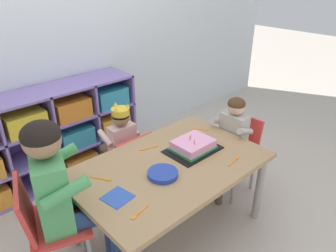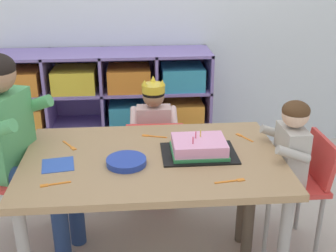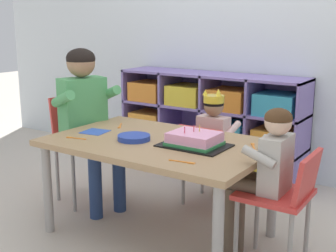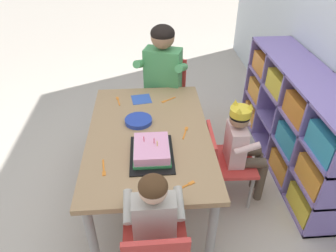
{
  "view_description": "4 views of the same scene",
  "coord_description": "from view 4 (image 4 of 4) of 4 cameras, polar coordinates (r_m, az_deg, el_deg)",
  "views": [
    {
      "loc": [
        -1.19,
        -1.27,
        1.74
      ],
      "look_at": [
        0.11,
        0.14,
        0.76
      ],
      "focal_mm": 34.21,
      "sensor_mm": 36.0,
      "label": 1
    },
    {
      "loc": [
        -0.08,
        -1.89,
        1.53
      ],
      "look_at": [
        0.08,
        0.04,
        0.72
      ],
      "focal_mm": 46.3,
      "sensor_mm": 36.0,
      "label": 2
    },
    {
      "loc": [
        1.45,
        -2.07,
        1.26
      ],
      "look_at": [
        0.05,
        0.03,
        0.66
      ],
      "focal_mm": 48.76,
      "sensor_mm": 36.0,
      "label": 3
    },
    {
      "loc": [
        1.67,
        0.01,
        1.8
      ],
      "look_at": [
        0.04,
        0.13,
        0.65
      ],
      "focal_mm": 33.12,
      "sensor_mm": 36.0,
      "label": 4
    }
  ],
  "objects": [
    {
      "name": "birthday_cake_on_tray",
      "position": [
        1.87,
        -3.03,
        -4.57
      ],
      "size": [
        0.37,
        0.26,
        0.11
      ],
      "color": "black",
      "rests_on": "activity_table"
    },
    {
      "name": "paper_napkin_square",
      "position": [
        2.44,
        -4.93,
        4.94
      ],
      "size": [
        0.17,
        0.17,
        0.0
      ],
      "primitive_type": "cube",
      "rotation": [
        0.0,
        0.0,
        0.15
      ],
      "color": "#3356B7",
      "rests_on": "activity_table"
    },
    {
      "name": "adult_helper_seated",
      "position": [
        2.6,
        -1.28,
        9.21
      ],
      "size": [
        0.48,
        0.46,
        1.07
      ],
      "rotation": [
        0.0,
        0.0,
        1.26
      ],
      "color": "#4C9E5B",
      "rests_on": "ground"
    },
    {
      "name": "guest_at_table_side",
      "position": [
        1.62,
        -2.6,
        -15.94
      ],
      "size": [
        0.31,
        0.3,
        0.84
      ],
      "rotation": [
        0.0,
        0.0,
        -1.56
      ],
      "color": "#B2ADA3",
      "rests_on": "ground"
    },
    {
      "name": "ground",
      "position": [
        2.45,
        -3.07,
        -12.19
      ],
      "size": [
        16.0,
        16.0,
        0.0
      ],
      "primitive_type": "plane",
      "color": "#BCB2A3"
    },
    {
      "name": "fork_at_table_front_edge",
      "position": [
        1.7,
        3.4,
        -10.87
      ],
      "size": [
        0.07,
        0.12,
        0.0
      ],
      "rotation": [
        0.0,
        0.0,
        5.22
      ],
      "color": "orange",
      "rests_on": "activity_table"
    },
    {
      "name": "classroom_chair_adult_side",
      "position": [
        2.79,
        -0.6,
        6.46
      ],
      "size": [
        0.43,
        0.45,
        0.73
      ],
      "rotation": [
        0.0,
        0.0,
        1.26
      ],
      "color": "red",
      "rests_on": "ground"
    },
    {
      "name": "classroom_chair_guest_side",
      "position": [
        1.67,
        -2.3,
        -21.51
      ],
      "size": [
        0.36,
        0.34,
        0.64
      ],
      "rotation": [
        0.0,
        0.0,
        -1.56
      ],
      "color": "red",
      "rests_on": "ground"
    },
    {
      "name": "activity_table",
      "position": [
        2.11,
        -3.51,
        -2.61
      ],
      "size": [
        1.26,
        0.81,
        0.58
      ],
      "color": "#A37F56",
      "rests_on": "ground"
    },
    {
      "name": "fork_beside_plate_stack",
      "position": [
        1.83,
        -11.76,
        -7.69
      ],
      "size": [
        0.14,
        0.04,
        0.0
      ],
      "rotation": [
        0.0,
        0.0,
        3.29
      ],
      "color": "orange",
      "rests_on": "activity_table"
    },
    {
      "name": "fork_scattered_mid_table",
      "position": [
        2.42,
        -0.05,
        4.79
      ],
      "size": [
        0.09,
        0.12,
        0.0
      ],
      "rotation": [
        0.0,
        0.0,
        2.15
      ],
      "color": "orange",
      "rests_on": "activity_table"
    },
    {
      "name": "storage_cubby_shelf",
      "position": [
        2.67,
        22.63,
        0.52
      ],
      "size": [
        1.58,
        0.37,
        0.83
      ],
      "color": "#7F6BB2",
      "rests_on": "ground"
    },
    {
      "name": "child_with_crown",
      "position": [
        2.18,
        13.45,
        -2.91
      ],
      "size": [
        0.3,
        0.31,
        0.8
      ],
      "rotation": [
        0.0,
        0.0,
        3.11
      ],
      "color": "beige",
      "rests_on": "ground"
    },
    {
      "name": "fork_near_child_seat",
      "position": [
        2.07,
        3.2,
        -1.12
      ],
      "size": [
        0.14,
        0.06,
        0.0
      ],
      "rotation": [
        0.0,
        0.0,
        5.98
      ],
      "color": "orange",
      "rests_on": "activity_table"
    },
    {
      "name": "fork_by_napkin",
      "position": [
        2.45,
        -9.17,
        4.66
      ],
      "size": [
        0.13,
        0.04,
        0.0
      ],
      "rotation": [
        0.0,
        0.0,
        0.21
      ],
      "color": "orange",
      "rests_on": "activity_table"
    },
    {
      "name": "classroom_chair_blue",
      "position": [
        2.25,
        10.37,
        -5.97
      ],
      "size": [
        0.37,
        0.34,
        0.58
      ],
      "rotation": [
        0.0,
        0.0,
        3.11
      ],
      "color": "red",
      "rests_on": "ground"
    },
    {
      "name": "paper_plate_stack",
      "position": [
        2.16,
        -5.45,
        0.98
      ],
      "size": [
        0.19,
        0.19,
        0.03
      ],
      "primitive_type": "cylinder",
      "color": "#233DA3",
      "rests_on": "activity_table"
    }
  ]
}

